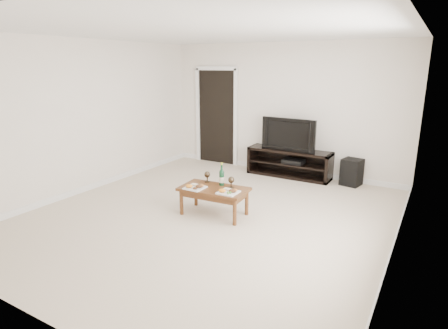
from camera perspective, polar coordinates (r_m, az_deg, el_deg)
floor at (r=5.63m, az=-2.12°, el=-7.74°), size 5.50×5.50×0.00m
back_wall at (r=7.72m, az=8.99°, el=8.34°), size 5.00×0.04×2.60m
ceiling at (r=5.20m, az=-2.42°, el=19.91°), size 5.00×5.50×0.04m
doorway at (r=8.41m, az=-1.12°, el=7.17°), size 0.90×0.02×2.05m
media_console at (r=7.55m, az=9.89°, el=0.23°), size 1.66×0.45×0.55m
television at (r=7.43m, az=10.10°, el=4.64°), size 1.10×0.21×0.63m
av_receiver at (r=7.50m, az=10.54°, el=0.49°), size 0.40×0.30×0.08m
subwoofer at (r=7.30m, az=18.88°, el=-1.10°), size 0.39×0.39×0.50m
coffee_table at (r=5.58m, az=-1.53°, el=-5.62°), size 1.03×0.61×0.42m
plate_left at (r=5.49m, az=-4.45°, el=-3.30°), size 0.27×0.27×0.07m
plate_right at (r=5.28m, az=0.64°, el=-4.01°), size 0.27×0.27×0.07m
wine_bottle at (r=5.57m, az=-0.36°, el=-1.46°), size 0.07×0.07×0.35m
goblet_left at (r=5.75m, az=-2.57°, el=-1.88°), size 0.09×0.09×0.17m
goblet_right at (r=5.49m, az=1.10°, el=-2.71°), size 0.09×0.09×0.17m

